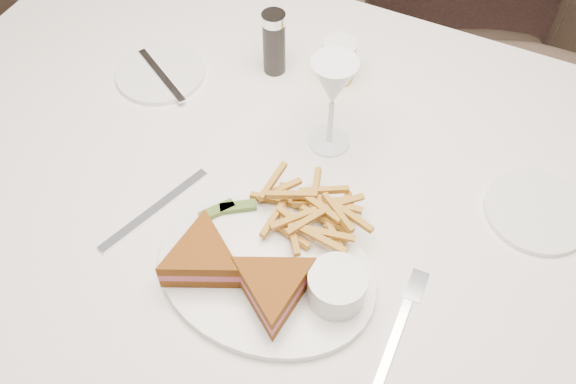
% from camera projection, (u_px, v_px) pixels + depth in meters
% --- Properties ---
extents(ground, '(5.00, 5.00, 0.00)m').
position_uv_depth(ground, '(169.00, 345.00, 1.65)').
color(ground, black).
rests_on(ground, ground).
extents(table, '(1.46, 0.99, 0.75)m').
position_uv_depth(table, '(299.00, 299.00, 1.31)').
color(table, white).
rests_on(table, ground).
extents(chair_far, '(0.84, 0.81, 0.69)m').
position_uv_depth(chair_far, '(464.00, 69.00, 1.76)').
color(chair_far, '#433429').
rests_on(chair_far, ground).
extents(table_setting, '(0.84, 0.62, 0.18)m').
position_uv_depth(table_setting, '(290.00, 204.00, 0.94)').
color(table_setting, white).
rests_on(table_setting, table).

